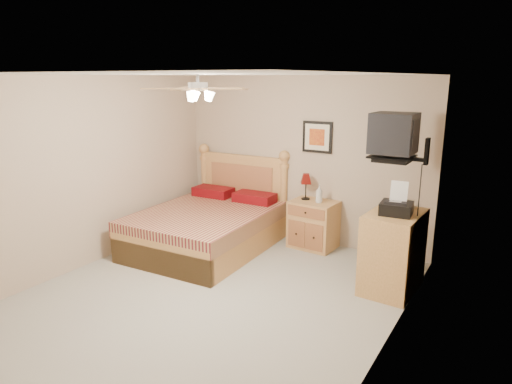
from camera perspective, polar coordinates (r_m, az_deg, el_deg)
floor at (r=5.51m, az=-5.17°, el=-12.55°), size 4.50×4.50×0.00m
ceiling at (r=4.93m, az=-5.83°, el=14.43°), size 4.00×4.50×0.04m
wall_back at (r=6.97m, az=5.61°, el=3.99°), size 4.00×0.04×2.50m
wall_front at (r=3.61m, az=-27.38°, el=-7.23°), size 4.00×0.04×2.50m
wall_left at (r=6.45m, az=-19.94°, el=2.38°), size 0.04×4.50×2.50m
wall_right at (r=4.24m, az=16.87°, el=-3.22°), size 0.04×4.50×2.50m
bed at (r=6.65m, az=-6.40°, el=-1.45°), size 1.71×2.20×1.39m
nightstand at (r=6.83m, az=7.19°, el=-4.03°), size 0.68×0.53×0.71m
table_lamp at (r=6.78m, az=6.25°, el=0.68°), size 0.26×0.26×0.39m
lotion_bottle at (r=6.63m, az=7.91°, el=-0.24°), size 0.13×0.13×0.26m
framed_picture at (r=6.78m, az=7.68°, el=6.82°), size 0.46×0.04×0.46m
dresser at (r=5.64m, az=16.73°, el=-7.17°), size 0.61×0.84×0.96m
fax_machine at (r=5.38m, az=17.22°, el=-0.81°), size 0.38×0.39×0.36m
magazine_lower at (r=5.81m, az=17.37°, el=-1.47°), size 0.25×0.30×0.02m
magazine_upper at (r=5.83m, az=17.45°, el=-1.18°), size 0.26×0.33×0.02m
wall_tv at (r=5.46m, az=18.34°, el=6.49°), size 0.56×0.46×0.58m
ceiling_fan at (r=4.77m, az=-7.26°, el=12.72°), size 1.14×1.14×0.28m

